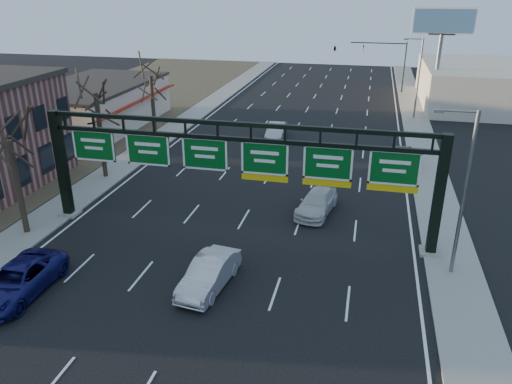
% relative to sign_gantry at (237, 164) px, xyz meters
% --- Properties ---
extents(ground, '(160.00, 160.00, 0.00)m').
position_rel_sign_gantry_xyz_m(ground, '(-0.16, -8.00, -4.63)').
color(ground, black).
rests_on(ground, ground).
extents(sidewalk_left, '(3.00, 120.00, 0.12)m').
position_rel_sign_gantry_xyz_m(sidewalk_left, '(-12.96, 12.00, -4.57)').
color(sidewalk_left, gray).
rests_on(sidewalk_left, ground).
extents(sidewalk_right, '(3.00, 120.00, 0.12)m').
position_rel_sign_gantry_xyz_m(sidewalk_right, '(12.64, 12.00, -4.57)').
color(sidewalk_right, gray).
rests_on(sidewalk_right, ground).
extents(dirt_strip_left, '(21.00, 120.00, 0.06)m').
position_rel_sign_gantry_xyz_m(dirt_strip_left, '(-25.16, 12.00, -4.60)').
color(dirt_strip_left, '#473D2B').
rests_on(dirt_strip_left, ground).
extents(lane_markings, '(21.60, 120.00, 0.01)m').
position_rel_sign_gantry_xyz_m(lane_markings, '(-0.16, 12.00, -4.62)').
color(lane_markings, white).
rests_on(lane_markings, ground).
extents(sign_gantry, '(24.60, 1.20, 7.20)m').
position_rel_sign_gantry_xyz_m(sign_gantry, '(0.00, 0.00, 0.00)').
color(sign_gantry, black).
rests_on(sign_gantry, ground).
extents(cream_strip, '(10.90, 18.40, 4.70)m').
position_rel_sign_gantry_xyz_m(cream_strip, '(-21.64, 21.00, -2.27)').
color(cream_strip, beige).
rests_on(cream_strip, ground).
extents(building_right_distant, '(12.00, 20.00, 5.00)m').
position_rel_sign_gantry_xyz_m(building_right_distant, '(19.84, 42.00, -2.13)').
color(building_right_distant, beige).
rests_on(building_right_distant, ground).
extents(tree_gantry, '(3.60, 3.60, 8.48)m').
position_rel_sign_gantry_xyz_m(tree_gantry, '(-12.96, -3.00, 2.48)').
color(tree_gantry, '#2E251A').
rests_on(tree_gantry, sidewalk_left).
extents(tree_mid, '(3.60, 3.60, 9.24)m').
position_rel_sign_gantry_xyz_m(tree_mid, '(-12.96, 7.00, 3.23)').
color(tree_mid, '#2E251A').
rests_on(tree_mid, sidewalk_left).
extents(tree_far, '(3.60, 3.60, 8.86)m').
position_rel_sign_gantry_xyz_m(tree_far, '(-12.96, 17.00, 2.86)').
color(tree_far, '#2E251A').
rests_on(tree_far, sidewalk_left).
extents(streetlight_near, '(2.15, 0.22, 9.00)m').
position_rel_sign_gantry_xyz_m(streetlight_near, '(12.31, -2.00, 0.45)').
color(streetlight_near, slate).
rests_on(streetlight_near, sidewalk_right).
extents(streetlight_far, '(2.15, 0.22, 9.00)m').
position_rel_sign_gantry_xyz_m(streetlight_far, '(12.31, 32.00, 0.45)').
color(streetlight_far, slate).
rests_on(streetlight_far, sidewalk_right).
extents(billboard_right, '(7.00, 0.50, 12.00)m').
position_rel_sign_gantry_xyz_m(billboard_right, '(14.84, 36.98, 4.43)').
color(billboard_right, slate).
rests_on(billboard_right, ground).
extents(traffic_signal_mast, '(10.16, 0.54, 7.00)m').
position_rel_sign_gantry_xyz_m(traffic_signal_mast, '(5.53, 47.00, 0.87)').
color(traffic_signal_mast, black).
rests_on(traffic_signal_mast, ground).
extents(car_blue_suv, '(2.65, 5.74, 1.59)m').
position_rel_sign_gantry_xyz_m(car_blue_suv, '(-9.07, -8.94, -3.83)').
color(car_blue_suv, navy).
rests_on(car_blue_suv, ground).
extents(car_silver_sedan, '(2.29, 5.01, 1.59)m').
position_rel_sign_gantry_xyz_m(car_silver_sedan, '(0.10, -6.20, -3.83)').
color(car_silver_sedan, silver).
rests_on(car_silver_sedan, ground).
extents(car_white_wagon, '(2.86, 5.30, 1.46)m').
position_rel_sign_gantry_xyz_m(car_white_wagon, '(4.45, 4.17, -3.90)').
color(car_white_wagon, silver).
rests_on(car_white_wagon, ground).
extents(car_grey_far, '(2.59, 5.07, 1.65)m').
position_rel_sign_gantry_xyz_m(car_grey_far, '(10.34, 14.94, -3.80)').
color(car_grey_far, '#3D3F42').
rests_on(car_grey_far, ground).
extents(car_silver_distant, '(1.89, 4.85, 1.57)m').
position_rel_sign_gantry_xyz_m(car_silver_distant, '(-1.55, 20.69, -3.84)').
color(car_silver_distant, '#A9A9AE').
rests_on(car_silver_distant, ground).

